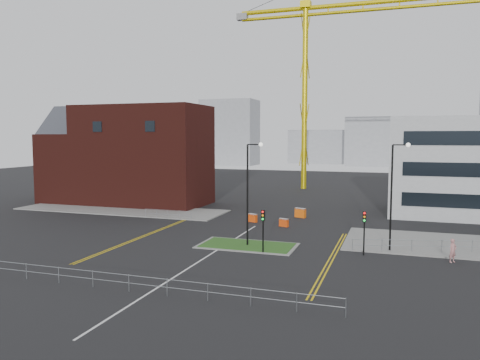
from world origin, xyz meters
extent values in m
plane|color=black|center=(0.00, 0.00, 0.00)|extent=(200.00, 200.00, 0.00)
cube|color=slate|center=(-20.00, 22.00, 0.06)|extent=(28.00, 8.00, 0.12)
cube|color=slate|center=(2.00, 8.00, 0.04)|extent=(8.60, 4.60, 0.08)
cube|color=#274C19|center=(2.00, 8.00, 0.06)|extent=(8.00, 4.00, 0.12)
cube|color=#441611|center=(-20.00, 28.00, 7.00)|extent=(18.00, 10.00, 14.00)
cube|color=black|center=(-24.00, 22.98, 11.00)|extent=(1.40, 0.10, 1.40)
cube|color=black|center=(-16.00, 22.98, 11.00)|extent=(1.40, 0.10, 1.40)
cube|color=#441611|center=(-32.00, 28.00, 5.00)|extent=(6.00, 10.00, 10.00)
cube|color=#2D3038|center=(-32.00, 28.00, 10.00)|extent=(6.40, 8.49, 8.49)
cylinder|color=gold|center=(-2.00, 55.00, 16.34)|extent=(1.00, 1.00, 32.68)
cube|color=gold|center=(-2.00, 55.00, 33.28)|extent=(1.81, 1.81, 1.20)
cylinder|color=gold|center=(-8.00, 54.96, 32.68)|extent=(12.01, 0.88, 0.80)
cube|color=gray|center=(-14.00, 54.92, 32.08)|extent=(2.01, 1.21, 1.20)
cylinder|color=black|center=(2.00, 8.00, 4.50)|extent=(0.16, 0.16, 9.00)
cylinder|color=black|center=(2.60, 8.00, 9.00)|extent=(1.20, 0.10, 0.10)
sphere|color=silver|center=(3.20, 8.00, 9.00)|extent=(0.36, 0.36, 0.36)
cylinder|color=black|center=(14.00, 10.00, 4.50)|extent=(0.16, 0.16, 9.00)
cylinder|color=black|center=(14.60, 10.00, 9.00)|extent=(1.20, 0.10, 0.10)
sphere|color=silver|center=(15.20, 10.00, 9.00)|extent=(0.36, 0.36, 0.36)
cylinder|color=black|center=(4.00, 6.00, 1.50)|extent=(0.12, 0.12, 3.00)
cube|color=black|center=(4.00, 6.00, 3.20)|extent=(0.28, 0.22, 0.90)
sphere|color=red|center=(4.00, 5.87, 3.50)|extent=(0.18, 0.18, 0.18)
sphere|color=orange|center=(4.00, 5.87, 3.20)|extent=(0.18, 0.18, 0.18)
sphere|color=#0CCC33|center=(4.00, 5.87, 2.90)|extent=(0.18, 0.18, 0.18)
cylinder|color=black|center=(12.00, 8.00, 1.50)|extent=(0.12, 0.12, 3.00)
cube|color=black|center=(12.00, 8.00, 3.20)|extent=(0.28, 0.22, 0.90)
sphere|color=red|center=(12.00, 7.87, 3.50)|extent=(0.18, 0.18, 0.18)
sphere|color=orange|center=(12.00, 7.87, 3.20)|extent=(0.18, 0.18, 0.18)
sphere|color=#0CCC33|center=(12.00, 7.87, 2.90)|extent=(0.18, 0.18, 0.18)
cylinder|color=gray|center=(0.00, -6.00, 1.05)|extent=(24.00, 0.04, 0.04)
cylinder|color=gray|center=(0.00, -6.00, 0.55)|extent=(24.00, 0.04, 0.04)
cylinder|color=gray|center=(12.00, -6.00, 0.55)|extent=(0.05, 0.05, 1.10)
cylinder|color=gray|center=(-11.00, 18.00, 1.05)|extent=(6.00, 0.04, 0.04)
cylinder|color=gray|center=(-11.00, 18.00, 0.55)|extent=(6.00, 0.04, 0.04)
cylinder|color=gray|center=(-14.00, 18.00, 0.55)|extent=(0.05, 0.05, 1.10)
cylinder|color=gray|center=(-8.00, 18.00, 0.55)|extent=(0.05, 0.05, 1.10)
cylinder|color=gray|center=(20.50, 11.50, 1.05)|extent=(19.01, 5.04, 0.04)
cylinder|color=gray|center=(20.50, 11.50, 0.55)|extent=(19.01, 5.04, 0.04)
cylinder|color=gray|center=(11.00, 9.00, 0.55)|extent=(0.05, 0.05, 1.10)
cube|color=silver|center=(0.00, 2.00, 0.01)|extent=(0.15, 30.00, 0.01)
cube|color=gold|center=(-9.00, 10.00, 0.01)|extent=(0.12, 24.00, 0.01)
cube|color=gold|center=(-8.70, 10.00, 0.01)|extent=(0.12, 24.00, 0.01)
cube|color=gold|center=(9.50, 6.00, 0.01)|extent=(0.12, 20.00, 0.01)
cube|color=gold|center=(9.80, 6.00, 0.01)|extent=(0.12, 20.00, 0.01)
cube|color=gray|center=(-40.00, 120.00, 11.00)|extent=(18.00, 12.00, 22.00)
cube|color=gray|center=(10.00, 130.00, 8.00)|extent=(24.00, 12.00, 16.00)
cube|color=gray|center=(-8.00, 140.00, 6.00)|extent=(30.00, 12.00, 12.00)
imported|color=tan|center=(18.66, 7.93, 0.92)|extent=(0.79, 0.78, 1.84)
cube|color=#EA470D|center=(-1.00, 19.38, 0.46)|extent=(1.16, 0.80, 0.92)
cube|color=silver|center=(-1.00, 19.38, 0.88)|extent=(1.16, 0.80, 0.11)
cube|color=#E0410C|center=(3.00, 17.80, 0.44)|extent=(1.10, 0.70, 0.87)
cube|color=silver|center=(3.00, 17.80, 0.83)|extent=(1.10, 0.70, 0.10)
cube|color=#F05C0D|center=(3.56, 24.00, 0.56)|extent=(1.41, 0.89, 1.12)
cube|color=silver|center=(3.56, 24.00, 1.06)|extent=(1.41, 0.89, 0.13)
camera|label=1|loc=(14.36, -30.81, 9.69)|focal=35.00mm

